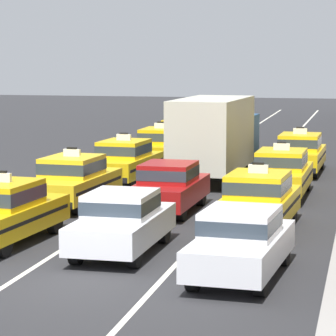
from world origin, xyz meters
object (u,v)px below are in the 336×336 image
object	(u,v)px
taxi_left_fifth	(182,134)
taxi_left_nearest	(4,211)
taxi_left_second	(74,180)
sedan_center_second	(169,186)
sedan_center_nearest	(122,220)
sedan_right_nearest	(241,241)
taxi_right_third	(282,172)
box_truck_center_third	(216,135)
taxi_left_fourth	(161,146)
taxi_right_second	(259,200)
taxi_right_fourth	(300,153)
taxi_left_sixth	(204,125)
taxi_left_third	(125,160)

from	to	relation	value
taxi_left_fifth	taxi_left_nearest	bearing A→B (deg)	-90.24
taxi_left_second	sedan_center_second	world-z (taller)	taxi_left_second
taxi_left_second	sedan_center_nearest	xyz separation A→B (m)	(3.43, -6.33, -0.03)
sedan_right_nearest	taxi_right_third	distance (m)	11.47
sedan_center_second	box_truck_center_third	bearing A→B (deg)	87.96
taxi_left_fourth	sedan_right_nearest	xyz separation A→B (m)	(6.32, -19.14, -0.03)
taxi_left_fifth	taxi_right_second	xyz separation A→B (m)	(6.26, -19.22, 0.00)
taxi_left_fourth	taxi_right_third	distance (m)	9.81
taxi_left_fifth	taxi_right_second	bearing A→B (deg)	-71.97
taxi_left_fifth	taxi_right_fourth	size ratio (longest dim) A/B	1.00
taxi_left_nearest	sedan_right_nearest	xyz separation A→B (m)	(6.62, -2.23, -0.03)
sedan_center_second	sedan_right_nearest	distance (m)	8.44
taxi_left_sixth	sedan_right_nearest	size ratio (longest dim) A/B	1.05
taxi_left_third	taxi_right_second	size ratio (longest dim) A/B	1.00
taxi_left_nearest	taxi_right_second	size ratio (longest dim) A/B	1.01
taxi_left_fifth	sedan_center_nearest	bearing A→B (deg)	-81.86
taxi_left_fifth	taxi_right_second	distance (m)	20.21
taxi_left_fifth	sedan_right_nearest	bearing A→B (deg)	-75.16
box_truck_center_third	sedan_right_nearest	world-z (taller)	box_truck_center_third
taxi_left_nearest	sedan_center_second	world-z (taller)	taxi_left_nearest
sedan_center_nearest	taxi_right_third	distance (m)	10.16
taxi_left_nearest	taxi_left_fifth	bearing A→B (deg)	89.76
taxi_left_second	taxi_left_sixth	xyz separation A→B (m)	(0.24, 22.26, 0.00)
taxi_left_third	sedan_center_nearest	bearing A→B (deg)	-74.80
taxi_left_third	box_truck_center_third	size ratio (longest dim) A/B	0.66
taxi_left_fourth	taxi_right_fourth	world-z (taller)	same
taxi_left_third	taxi_left_fifth	xyz separation A→B (m)	(-0.07, 11.09, 0.00)
taxi_left_nearest	taxi_right_fourth	size ratio (longest dim) A/B	1.02
taxi_left_fifth	box_truck_center_third	world-z (taller)	box_truck_center_third
taxi_left_fifth	taxi_right_fourth	xyz separation A→B (m)	(6.47, -6.90, 0.00)
sedan_center_nearest	sedan_center_second	bearing A→B (deg)	91.27
taxi_left_fourth	sedan_right_nearest	size ratio (longest dim) A/B	1.04
taxi_left_second	taxi_left_fifth	bearing A→B (deg)	89.47
box_truck_center_third	taxi_left_sixth	bearing A→B (deg)	102.16
taxi_left_fourth	sedan_center_second	distance (m)	11.78
taxi_left_fourth	taxi_right_fourth	xyz separation A→B (m)	(6.26, -1.40, 0.00)
sedan_right_nearest	taxi_right_second	size ratio (longest dim) A/B	0.95
taxi_left_nearest	taxi_right_fourth	bearing A→B (deg)	67.09
taxi_left_sixth	taxi_left_fifth	bearing A→B (deg)	-90.86
taxi_left_nearest	taxi_left_second	bearing A→B (deg)	90.60
taxi_left_nearest	taxi_right_second	xyz separation A→B (m)	(6.35, 3.20, 0.00)
taxi_left_second	taxi_right_fourth	world-z (taller)	same
taxi_left_nearest	taxi_left_fifth	xyz separation A→B (m)	(0.09, 22.42, 0.00)
taxi_left_sixth	sedan_right_nearest	world-z (taller)	taxi_left_sixth
taxi_left_third	taxi_right_third	bearing A→B (deg)	-18.51
taxi_left_sixth	taxi_right_second	distance (m)	25.68
taxi_right_fourth	sedan_right_nearest	bearing A→B (deg)	-89.79
sedan_center_second	box_truck_center_third	size ratio (longest dim) A/B	0.61
taxi_left_nearest	taxi_left_sixth	bearing A→B (deg)	89.64
sedan_center_second	sedan_right_nearest	world-z (taller)	same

